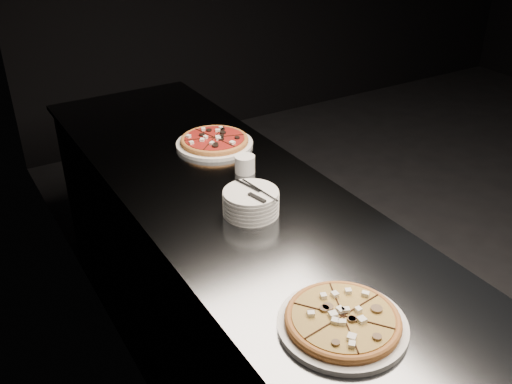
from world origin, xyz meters
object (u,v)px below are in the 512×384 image
counter (230,285)px  plate_stack (251,202)px  pizza_mushroom (343,321)px  ramekin (245,164)px  pizza_tomato (214,141)px  cutlery (255,192)px

counter → plate_stack: size_ratio=12.78×
pizza_mushroom → ramekin: (0.22, 0.89, 0.02)m
counter → plate_stack: plate_stack is taller
counter → pizza_tomato: size_ratio=6.65×
counter → ramekin: size_ratio=30.83×
ramekin → pizza_mushroom: bearing=-104.2°
cutlery → pizza_tomato: bearing=63.3°
counter → pizza_mushroom: (-0.10, -0.81, 0.48)m
counter → pizza_mushroom: bearing=-97.2°
pizza_mushroom → cutlery: bearing=80.9°
pizza_mushroom → pizza_tomato: 1.19m
pizza_tomato → ramekin: bearing=-92.7°
cutlery → counter: bearing=75.1°
pizza_mushroom → pizza_tomato: (0.24, 1.17, -0.00)m
plate_stack → counter: bearing=85.6°
counter → ramekin: ramekin is taller
counter → cutlery: (-0.01, -0.22, 0.55)m
cutlery → plate_stack: bearing=104.9°
pizza_tomato → plate_stack: 0.58m
counter → cutlery: cutlery is taller
pizza_mushroom → plate_stack: (0.09, 0.61, 0.02)m
counter → pizza_tomato: bearing=69.2°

